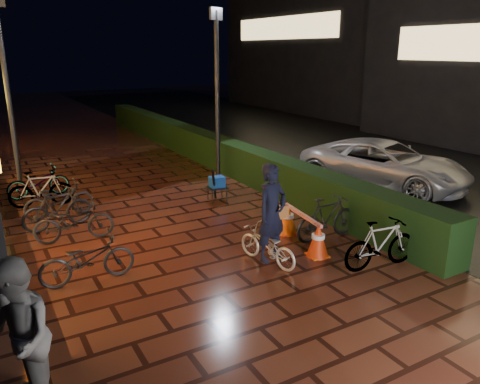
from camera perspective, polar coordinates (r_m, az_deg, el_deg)
ground at (r=8.37m, az=-0.43°, el=-9.79°), size 80.00×80.00×0.00m
asphalt_road at (r=17.53m, az=17.43°, el=3.81°), size 11.00×60.00×0.01m
hedge at (r=16.42m, az=-4.21°, el=5.48°), size 0.70×20.00×1.00m
bystander_person at (r=5.57m, az=-25.46°, el=-15.95°), size 0.72×0.90×1.79m
van at (r=13.90m, az=17.20°, el=3.28°), size 3.63×5.12×1.30m
lamp_post_hedge at (r=13.64m, az=-2.82°, el=12.37°), size 0.46×0.23×4.86m
lamp_post_sf at (r=14.70m, az=-26.57°, el=11.68°), size 0.50×0.15×5.18m
cyclist at (r=8.40m, az=3.64°, el=-4.43°), size 0.78×1.40×1.90m
traffic_barrier at (r=9.47m, az=7.56°, el=-4.47°), size 0.58×1.63×0.66m
cart_assembly at (r=12.01m, az=-2.85°, el=1.07°), size 0.55×0.51×0.93m
parked_bikes_storefront at (r=11.12m, az=-21.37°, el=-1.70°), size 1.86×6.12×0.92m
parked_bikes_hedge at (r=9.22m, az=13.50°, el=-4.55°), size 1.58×2.04×0.92m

